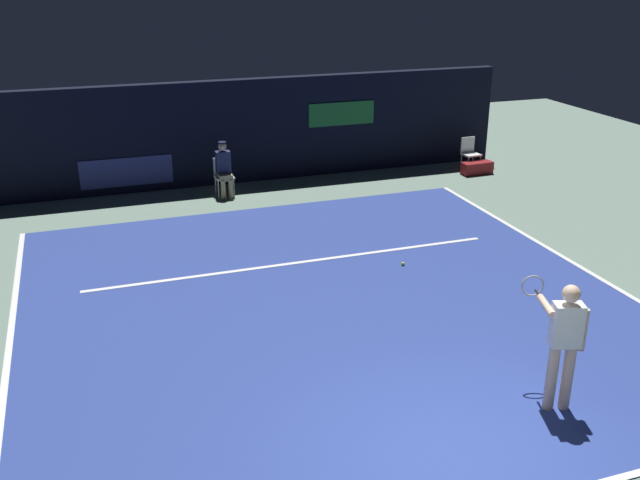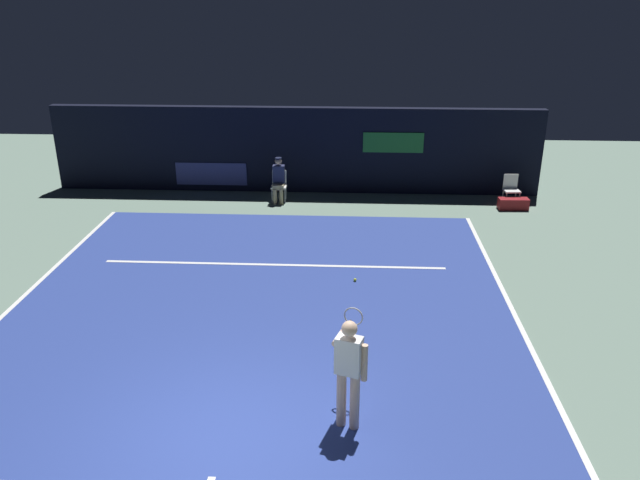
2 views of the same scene
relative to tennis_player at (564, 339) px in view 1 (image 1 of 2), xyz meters
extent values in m
plane|color=slate|center=(-1.75, 3.71, -0.99)|extent=(29.76, 29.76, 0.00)
cube|color=navy|center=(-1.75, 3.71, -0.98)|extent=(9.99, 10.29, 0.01)
cube|color=white|center=(3.20, 3.71, -0.97)|extent=(0.10, 10.29, 0.01)
cube|color=white|center=(-6.69, 3.71, -0.97)|extent=(0.10, 10.29, 0.01)
cube|color=white|center=(-1.75, 5.51, -0.97)|extent=(7.79, 0.10, 0.01)
cube|color=black|center=(-1.75, 11.15, 0.31)|extent=(14.81, 0.30, 2.60)
cube|color=navy|center=(-4.34, 10.99, -0.44)|extent=(2.20, 0.04, 0.70)
cube|color=#1E6B2D|center=(1.21, 10.99, 0.61)|extent=(1.80, 0.04, 0.60)
cylinder|color=beige|center=(0.09, -0.06, -0.53)|extent=(0.14, 0.14, 0.92)
cylinder|color=beige|center=(-0.10, 0.00, -0.53)|extent=(0.14, 0.14, 0.92)
cube|color=white|center=(-0.01, -0.03, 0.21)|extent=(0.41, 0.32, 0.56)
sphere|color=beige|center=(-0.01, -0.03, 0.63)|extent=(0.22, 0.22, 0.22)
cylinder|color=beige|center=(-0.13, 0.24, 0.36)|extent=(0.24, 0.50, 0.09)
cylinder|color=beige|center=(0.21, -0.08, 0.13)|extent=(0.09, 0.09, 0.56)
cylinder|color=black|center=(-0.03, 0.53, 0.36)|extent=(0.12, 0.30, 0.03)
torus|color=#B2B2B7|center=(0.05, 0.79, 0.36)|extent=(0.30, 0.12, 0.30)
cube|color=white|center=(-2.14, 10.07, -0.53)|extent=(0.44, 0.41, 0.04)
cube|color=white|center=(-2.14, 10.27, -0.30)|extent=(0.42, 0.03, 0.42)
cylinder|color=#B2B2B7|center=(-2.32, 9.90, -0.76)|extent=(0.03, 0.03, 0.46)
cylinder|color=#B2B2B7|center=(-1.95, 9.91, -0.76)|extent=(0.03, 0.03, 0.46)
cylinder|color=#B2B2B7|center=(-2.33, 10.24, -0.76)|extent=(0.03, 0.03, 0.46)
cylinder|color=#B2B2B7|center=(-1.95, 10.25, -0.76)|extent=(0.03, 0.03, 0.46)
cube|color=tan|center=(-2.14, 9.99, -0.49)|extent=(0.32, 0.40, 0.14)
cylinder|color=tan|center=(-2.23, 9.81, -0.76)|extent=(0.11, 0.11, 0.46)
cylinder|color=tan|center=(-2.05, 9.81, -0.76)|extent=(0.11, 0.11, 0.46)
cube|color=#23284C|center=(-2.14, 10.11, -0.16)|extent=(0.34, 0.22, 0.52)
sphere|color=#DBAD89|center=(-2.14, 10.11, 0.22)|extent=(0.20, 0.20, 0.20)
cylinder|color=#141933|center=(-2.14, 10.11, 0.31)|extent=(0.19, 0.19, 0.04)
cube|color=white|center=(4.63, 10.09, -0.55)|extent=(0.47, 0.43, 0.04)
cube|color=white|center=(4.62, 10.28, -0.32)|extent=(0.42, 0.06, 0.42)
cylinder|color=#B2B2B7|center=(4.45, 9.90, -0.77)|extent=(0.03, 0.03, 0.44)
cylinder|color=#B2B2B7|center=(4.83, 9.93, -0.77)|extent=(0.03, 0.03, 0.44)
cylinder|color=#B2B2B7|center=(4.43, 10.24, -0.77)|extent=(0.03, 0.03, 0.44)
cylinder|color=#B2B2B7|center=(4.81, 10.27, -0.77)|extent=(0.03, 0.03, 0.44)
sphere|color=#CCE033|center=(0.10, 4.74, -0.94)|extent=(0.07, 0.07, 0.07)
cube|color=maroon|center=(4.62, 9.73, -0.83)|extent=(0.85, 0.35, 0.32)
camera|label=1|loc=(-5.36, -6.33, 4.35)|focal=40.11mm
camera|label=2|loc=(-0.03, -7.34, 4.90)|focal=34.88mm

